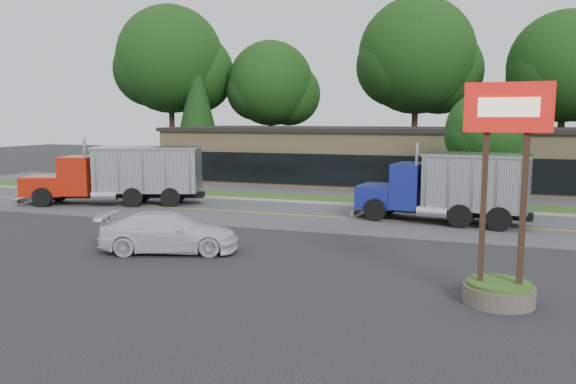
{
  "coord_description": "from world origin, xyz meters",
  "views": [
    {
      "loc": [
        9.9,
        -18.38,
        5.02
      ],
      "look_at": [
        1.92,
        4.7,
        1.8
      ],
      "focal_mm": 35.0,
      "sensor_mm": 36.0,
      "label": 1
    }
  ],
  "objects_px": {
    "dump_truck_blue": "(452,186)",
    "bilo_sign": "(502,230)",
    "rally_car": "(170,232)",
    "dump_truck_red": "(124,174)"
  },
  "relations": [
    {
      "from": "dump_truck_blue",
      "to": "bilo_sign",
      "type": "bearing_deg",
      "value": 106.24
    },
    {
      "from": "bilo_sign",
      "to": "dump_truck_blue",
      "type": "height_order",
      "value": "bilo_sign"
    },
    {
      "from": "bilo_sign",
      "to": "dump_truck_blue",
      "type": "distance_m",
      "value": 12.01
    },
    {
      "from": "dump_truck_blue",
      "to": "rally_car",
      "type": "height_order",
      "value": "dump_truck_blue"
    },
    {
      "from": "bilo_sign",
      "to": "dump_truck_blue",
      "type": "bearing_deg",
      "value": 99.01
    },
    {
      "from": "dump_truck_blue",
      "to": "rally_car",
      "type": "bearing_deg",
      "value": 51.72
    },
    {
      "from": "dump_truck_red",
      "to": "dump_truck_blue",
      "type": "height_order",
      "value": "same"
    },
    {
      "from": "bilo_sign",
      "to": "dump_truck_blue",
      "type": "xyz_separation_m",
      "value": [
        -1.88,
        11.86,
        -0.22
      ]
    },
    {
      "from": "bilo_sign",
      "to": "rally_car",
      "type": "height_order",
      "value": "bilo_sign"
    },
    {
      "from": "dump_truck_red",
      "to": "dump_truck_blue",
      "type": "bearing_deg",
      "value": 161.08
    }
  ]
}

